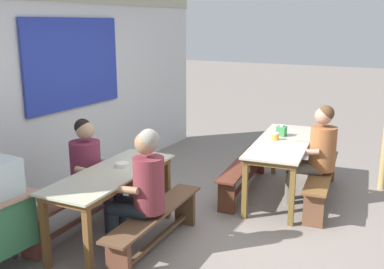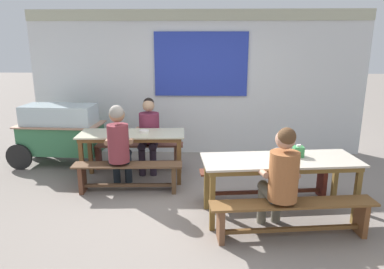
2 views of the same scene
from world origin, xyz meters
TOP-DOWN VIEW (x-y plane):
  - ground_plane at (0.00, 0.00)m, footprint 40.00×40.00m
  - backdrop_wall at (0.00, 2.46)m, footprint 6.28×0.23m
  - dining_table_far at (-0.98, 0.98)m, footprint 1.66×0.70m
  - dining_table_near at (1.07, -0.19)m, footprint 1.95×0.88m
  - bench_far_back at (-1.01, 1.49)m, footprint 1.59×0.34m
  - bench_far_front at (-0.96, 0.47)m, footprint 1.58×0.36m
  - bench_near_back at (1.01, 0.32)m, footprint 1.86×0.46m
  - bench_near_front at (1.13, -0.69)m, footprint 1.87×0.49m
  - food_cart at (-2.39, 1.63)m, footprint 1.75×0.77m
  - person_near_front at (0.99, -0.64)m, footprint 0.47×0.59m
  - person_left_back_turned at (-1.08, 0.54)m, footprint 0.45×0.57m
  - person_center_facing at (-0.79, 1.43)m, footprint 0.46×0.59m
  - tissue_box at (1.30, -0.09)m, footprint 0.12×0.12m
  - condiment_jar at (1.05, -0.09)m, footprint 0.10×0.10m
  - soup_bowl at (-0.79, 0.99)m, footprint 0.15×0.15m

SIDE VIEW (x-z plane):
  - ground_plane at x=0.00m, z-range 0.00..0.00m
  - bench_far_front at x=-0.96m, z-range 0.07..0.50m
  - bench_near_back at x=1.01m, z-range 0.07..0.50m
  - bench_far_back at x=-1.01m, z-range 0.08..0.51m
  - bench_near_front at x=1.13m, z-range 0.08..0.51m
  - food_cart at x=-2.39m, z-range 0.08..1.15m
  - dining_table_far at x=-0.98m, z-range 0.29..1.05m
  - dining_table_near at x=1.07m, z-range 0.30..1.06m
  - person_center_facing at x=-0.79m, z-range 0.08..1.30m
  - person_near_front at x=0.99m, z-range 0.08..1.36m
  - person_left_back_turned at x=-1.08m, z-range 0.08..1.37m
  - soup_bowl at x=-0.79m, z-range 0.76..0.80m
  - condiment_jar at x=1.05m, z-range 0.76..0.85m
  - tissue_box at x=1.30m, z-range 0.75..0.90m
  - backdrop_wall at x=0.00m, z-range 0.07..2.76m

